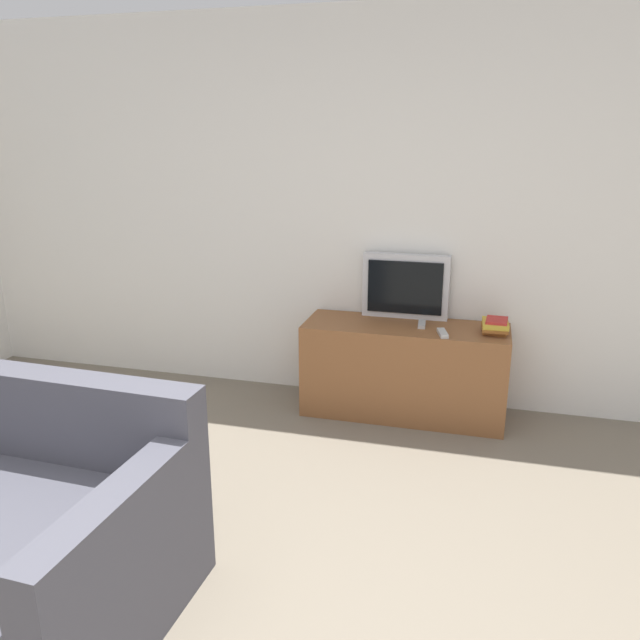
# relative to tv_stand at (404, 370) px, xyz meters

# --- Properties ---
(wall_back) EXTENTS (9.00, 0.06, 2.60)m
(wall_back) POSITION_rel_tv_stand_xyz_m (-0.36, 0.28, 0.99)
(wall_back) COLOR white
(wall_back) RESTS_ON ground_plane
(tv_stand) EXTENTS (1.32, 0.47, 0.62)m
(tv_stand) POSITION_rel_tv_stand_xyz_m (0.00, 0.00, 0.00)
(tv_stand) COLOR brown
(tv_stand) RESTS_ON ground_plane
(television) EXTENTS (0.58, 0.09, 0.43)m
(television) POSITION_rel_tv_stand_xyz_m (-0.03, 0.19, 0.53)
(television) COLOR silver
(television) RESTS_ON tv_stand
(book_stack) EXTENTS (0.17, 0.23, 0.09)m
(book_stack) POSITION_rel_tv_stand_xyz_m (0.56, -0.01, 0.36)
(book_stack) COLOR #995623
(book_stack) RESTS_ON tv_stand
(remote_on_stand) EXTENTS (0.06, 0.14, 0.02)m
(remote_on_stand) POSITION_rel_tv_stand_xyz_m (0.10, 0.01, 0.32)
(remote_on_stand) COLOR #B7B7B7
(remote_on_stand) RESTS_ON tv_stand
(remote_secondary) EXTENTS (0.08, 0.16, 0.02)m
(remote_secondary) POSITION_rel_tv_stand_xyz_m (0.25, -0.14, 0.32)
(remote_secondary) COLOR #B7B7B7
(remote_secondary) RESTS_ON tv_stand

